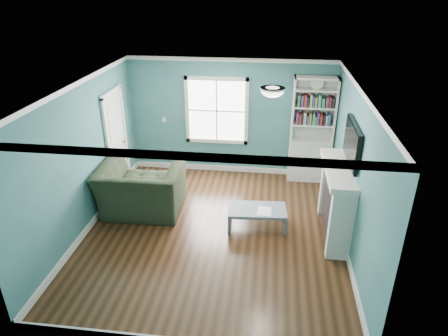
# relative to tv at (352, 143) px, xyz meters

# --- Properties ---
(floor) EXTENTS (5.00, 5.00, 0.00)m
(floor) POSITION_rel_tv_xyz_m (-2.20, -0.20, -1.72)
(floor) COLOR black
(floor) RESTS_ON ground
(room_walls) EXTENTS (5.00, 5.00, 5.00)m
(room_walls) POSITION_rel_tv_xyz_m (-2.20, -0.20, -0.14)
(room_walls) COLOR #2F6369
(room_walls) RESTS_ON ground
(trim) EXTENTS (4.50, 5.00, 2.60)m
(trim) POSITION_rel_tv_xyz_m (-2.20, -0.20, -0.49)
(trim) COLOR white
(trim) RESTS_ON ground
(window) EXTENTS (1.40, 0.06, 1.50)m
(window) POSITION_rel_tv_xyz_m (-2.50, 2.29, -0.27)
(window) COLOR white
(window) RESTS_ON room_walls
(bookshelf) EXTENTS (0.90, 0.35, 2.31)m
(bookshelf) POSITION_rel_tv_xyz_m (-0.43, 2.10, -0.80)
(bookshelf) COLOR silver
(bookshelf) RESTS_ON ground
(fireplace) EXTENTS (0.44, 1.58, 1.30)m
(fireplace) POSITION_rel_tv_xyz_m (-0.12, 0.00, -1.09)
(fireplace) COLOR black
(fireplace) RESTS_ON ground
(tv) EXTENTS (0.06, 1.10, 0.65)m
(tv) POSITION_rel_tv_xyz_m (0.00, 0.00, 0.00)
(tv) COLOR black
(tv) RESTS_ON fireplace
(door) EXTENTS (0.12, 0.98, 2.17)m
(door) POSITION_rel_tv_xyz_m (-4.42, 1.20, -0.65)
(door) COLOR silver
(door) RESTS_ON ground
(ceiling_fixture) EXTENTS (0.38, 0.38, 0.15)m
(ceiling_fixture) POSITION_rel_tv_xyz_m (-1.30, -0.10, 0.82)
(ceiling_fixture) COLOR white
(ceiling_fixture) RESTS_ON room_walls
(light_switch) EXTENTS (0.08, 0.01, 0.12)m
(light_switch) POSITION_rel_tv_xyz_m (-3.70, 2.28, -0.52)
(light_switch) COLOR white
(light_switch) RESTS_ON room_walls
(recliner) EXTENTS (1.53, 1.02, 1.31)m
(recliner) POSITION_rel_tv_xyz_m (-3.65, 0.32, -1.07)
(recliner) COLOR black
(recliner) RESTS_ON ground
(coffee_table) EXTENTS (1.07, 0.64, 0.37)m
(coffee_table) POSITION_rel_tv_xyz_m (-1.46, 0.05, -1.40)
(coffee_table) COLOR #4E575E
(coffee_table) RESTS_ON ground
(paper_sheet) EXTENTS (0.26, 0.32, 0.00)m
(paper_sheet) POSITION_rel_tv_xyz_m (-1.33, -0.02, -1.35)
(paper_sheet) COLOR white
(paper_sheet) RESTS_ON coffee_table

